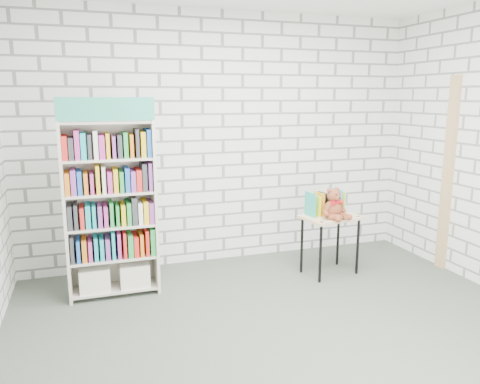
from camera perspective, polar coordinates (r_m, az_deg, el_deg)
name	(u,v)px	position (r m, az deg, el deg)	size (l,w,h in m)	color
ground	(295,339)	(3.90, 6.72, -17.35)	(4.50, 4.50, 0.00)	#434C40
room_shell	(301,110)	(3.42, 7.43, 9.86)	(4.52, 4.02, 2.81)	silver
bookshelf	(111,208)	(4.56, -15.47, -1.85)	(0.84, 0.33, 1.88)	beige
display_table	(330,224)	(5.08, 10.97, -3.86)	(0.66, 0.51, 0.64)	tan
table_books	(325,203)	(5.10, 10.38, -1.31)	(0.44, 0.25, 0.25)	teal
teddy_bear	(334,206)	(4.93, 11.44, -1.71)	(0.29, 0.29, 0.32)	brown
door_trim	(448,175)	(5.54, 24.01, 1.93)	(0.05, 0.12, 2.10)	tan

